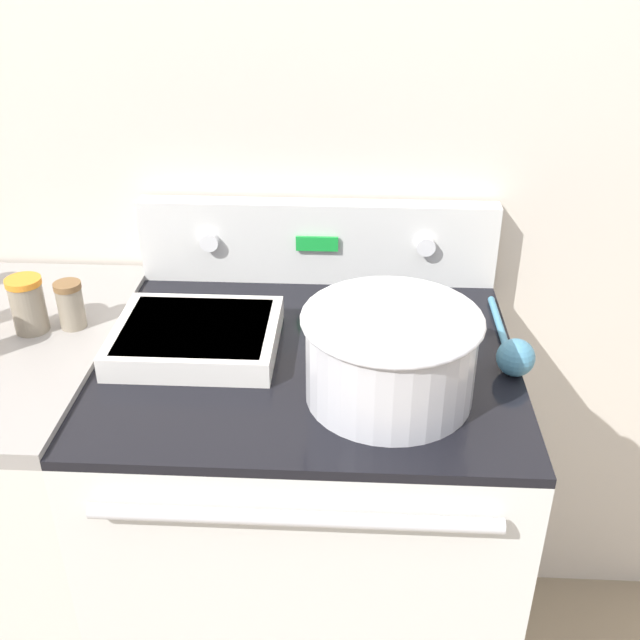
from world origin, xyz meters
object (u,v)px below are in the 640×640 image
at_px(spice_jar_orange_cap, 28,305).
at_px(spice_jar_brown_cap, 71,305).
at_px(mixing_bowl, 390,352).
at_px(casserole_dish, 196,335).
at_px(ladle, 513,353).

bearing_deg(spice_jar_orange_cap, spice_jar_brown_cap, 13.73).
xyz_separation_m(mixing_bowl, casserole_dish, (-0.36, 0.14, -0.06)).
xyz_separation_m(mixing_bowl, spice_jar_brown_cap, (-0.61, 0.18, -0.03)).
relative_size(casserole_dish, spice_jar_orange_cap, 2.75).
bearing_deg(mixing_bowl, casserole_dish, 158.90).
distance_m(ladle, spice_jar_brown_cap, 0.84).
height_order(ladle, spice_jar_orange_cap, spice_jar_orange_cap).
bearing_deg(spice_jar_brown_cap, spice_jar_orange_cap, -166.27).
bearing_deg(spice_jar_brown_cap, ladle, -5.93).
distance_m(ladle, spice_jar_orange_cap, 0.91).
relative_size(mixing_bowl, spice_jar_orange_cap, 2.71).
xyz_separation_m(ladle, spice_jar_brown_cap, (-0.83, 0.09, 0.03)).
relative_size(casserole_dish, spice_jar_brown_cap, 3.22).
xyz_separation_m(mixing_bowl, spice_jar_orange_cap, (-0.68, 0.17, -0.02)).
height_order(ladle, spice_jar_brown_cap, spice_jar_brown_cap).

